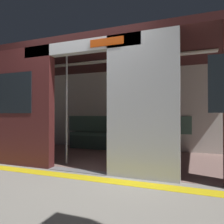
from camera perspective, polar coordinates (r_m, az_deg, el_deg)
The scene contains 8 objects.
ground_plane at distance 3.77m, azimuth -8.88°, elevation -15.27°, with size 60.00×60.00×0.00m, color gray.
platform_edge_strip at distance 3.53m, azimuth -11.41°, elevation -16.27°, with size 8.00×0.24×0.01m, color yellow.
train_car at distance 4.82m, azimuth -2.38°, elevation 6.24°, with size 6.40×2.76×2.31m.
bench_seat at distance 5.74m, azimuth 2.46°, elevation -6.68°, with size 2.97×0.44×0.46m.
person_seated at distance 5.58m, azimuth 5.23°, elevation -3.49°, with size 0.55×0.71×1.18m.
handbag at distance 5.83m, azimuth 1.40°, elevation -4.69°, with size 0.26×0.15×0.17m.
book at distance 5.64m, azimuth 8.49°, elevation -5.54°, with size 0.15×0.22×0.03m, color #B22D2D.
grab_pole_door at distance 4.23m, azimuth -11.95°, elevation 1.12°, with size 0.04×0.04×2.17m, color silver.
Camera 1 is at (-1.82, 3.17, 0.95)m, focal length 34.41 mm.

